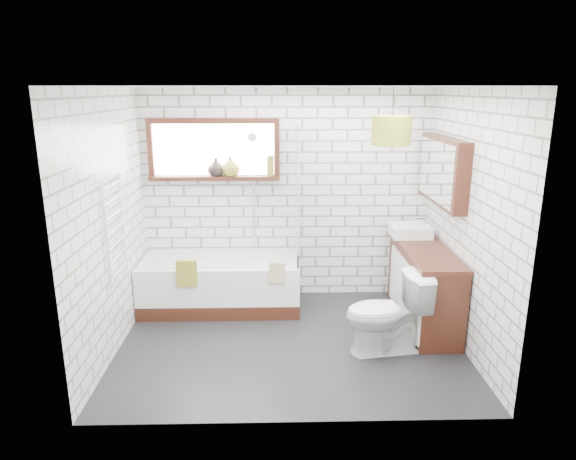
{
  "coord_description": "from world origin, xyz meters",
  "views": [
    {
      "loc": [
        -0.14,
        -4.72,
        2.48
      ],
      "look_at": [
        -0.02,
        0.25,
        1.11
      ],
      "focal_mm": 32.0,
      "sensor_mm": 36.0,
      "label": 1
    }
  ],
  "objects_px": {
    "bathtub": "(221,283)",
    "vanity": "(424,285)",
    "pendant": "(391,130)",
    "toilet": "(387,313)",
    "basin": "(410,231)"
  },
  "relations": [
    {
      "from": "basin",
      "to": "toilet",
      "type": "relative_size",
      "value": 0.55
    },
    {
      "from": "bathtub",
      "to": "vanity",
      "type": "distance_m",
      "value": 2.3
    },
    {
      "from": "pendant",
      "to": "bathtub",
      "type": "bearing_deg",
      "value": 158.04
    },
    {
      "from": "bathtub",
      "to": "basin",
      "type": "relative_size",
      "value": 4.12
    },
    {
      "from": "basin",
      "to": "pendant",
      "type": "distance_m",
      "value": 1.45
    },
    {
      "from": "bathtub",
      "to": "basin",
      "type": "xyz_separation_m",
      "value": [
        2.19,
        0.01,
        0.62
      ]
    },
    {
      "from": "bathtub",
      "to": "pendant",
      "type": "bearing_deg",
      "value": -21.96
    },
    {
      "from": "bathtub",
      "to": "vanity",
      "type": "xyz_separation_m",
      "value": [
        2.25,
        -0.46,
        0.13
      ]
    },
    {
      "from": "vanity",
      "to": "basin",
      "type": "distance_m",
      "value": 0.68
    },
    {
      "from": "basin",
      "to": "bathtub",
      "type": "bearing_deg",
      "value": -179.83
    },
    {
      "from": "vanity",
      "to": "toilet",
      "type": "xyz_separation_m",
      "value": [
        -0.54,
        -0.65,
        -0.03
      ]
    },
    {
      "from": "bathtub",
      "to": "basin",
      "type": "bearing_deg",
      "value": 0.17
    },
    {
      "from": "bathtub",
      "to": "toilet",
      "type": "xyz_separation_m",
      "value": [
        1.71,
        -1.11,
        0.11
      ]
    },
    {
      "from": "bathtub",
      "to": "toilet",
      "type": "relative_size",
      "value": 2.26
    },
    {
      "from": "toilet",
      "to": "pendant",
      "type": "bearing_deg",
      "value": 165.25
    }
  ]
}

